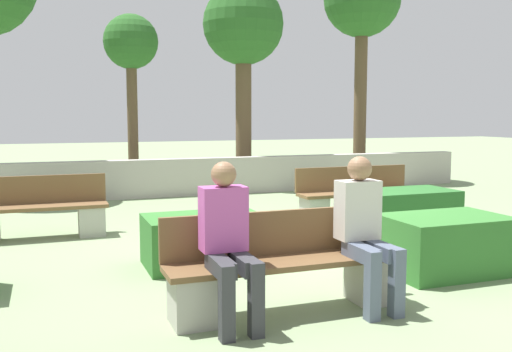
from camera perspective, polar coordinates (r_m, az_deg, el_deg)
The scene contains 13 objects.
ground_plane at distance 7.62m, azimuth 3.57°, elevation -7.04°, with size 60.00×60.00×0.00m, color gray.
perimeter_wall at distance 12.39m, azimuth -6.12°, elevation -0.07°, with size 13.28×0.30×0.80m.
bench_front at distance 5.12m, azimuth 2.95°, elevation -9.56°, with size 2.16×0.49×0.87m.
bench_left_side at distance 9.62m, azimuth 10.09°, elevation -2.25°, with size 2.08×0.48×0.87m.
bench_right_side at distance 8.60m, azimuth -20.84°, elevation -3.61°, with size 1.86×0.48×0.87m.
person_seated_man at distance 5.22m, azimuth 10.81°, elevation -4.74°, with size 0.38×0.63×1.36m.
person_seated_woman at distance 4.70m, azimuth -2.82°, elevation -5.97°, with size 0.38×0.63×1.35m.
hedge_block_near_left at distance 6.66m, azimuth -5.25°, elevation -6.41°, with size 1.34×0.83×0.58m.
hedge_block_mid_left at distance 6.66m, azimuth 18.41°, elevation -6.49°, with size 1.32×0.89×0.63m.
hedge_block_far_left at distance 8.64m, azimuth 14.04°, elevation -3.48°, with size 1.67×0.85×0.63m.
tree_center_left at distance 13.65m, azimuth -12.40°, elevation 12.33°, with size 1.25×1.25×4.02m.
tree_center_right at distance 13.94m, azimuth -1.28°, elevation 14.37°, with size 1.92×1.92×4.83m.
tree_rightmost at distance 15.60m, azimuth 10.57°, elevation 16.57°, with size 1.99×1.99×5.72m.
Camera 1 is at (-3.01, -6.78, 1.74)m, focal length 40.00 mm.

